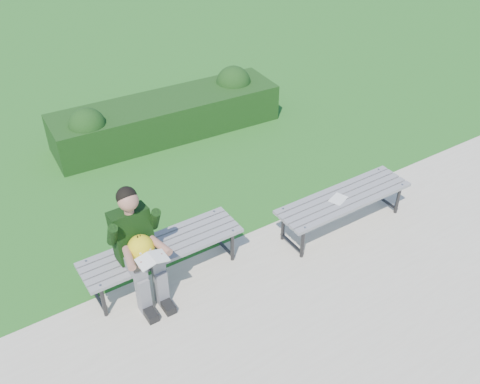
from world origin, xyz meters
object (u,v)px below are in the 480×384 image
Objects in this scene: hedge at (168,115)px; bench_right at (344,200)px; paper_sheet at (338,199)px; seated_boy at (138,244)px; bench_left at (162,249)px.

bench_right is at bearing -77.51° from hedge.
hedge is at bearing 100.84° from paper_sheet.
seated_boy reaches higher than paper_sheet.
bench_right is (0.74, -3.33, 0.07)m from hedge.
bench_right is at bearing 0.00° from paper_sheet.
hedge reaches higher than bench_right.
bench_left is 1.37× the size of seated_boy.
bench_right is (2.27, -0.40, 0.00)m from bench_left.
seated_boy is at bearing 173.38° from bench_right.
paper_sheet is at bearing -10.37° from bench_left.
seated_boy is at bearing -121.23° from hedge.
bench_left is 0.44m from seated_boy.
bench_right is at bearing -9.93° from bench_left.
seated_boy is (-1.84, -3.03, 0.37)m from hedge.
paper_sheet is (-0.10, 0.00, 0.06)m from bench_right.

